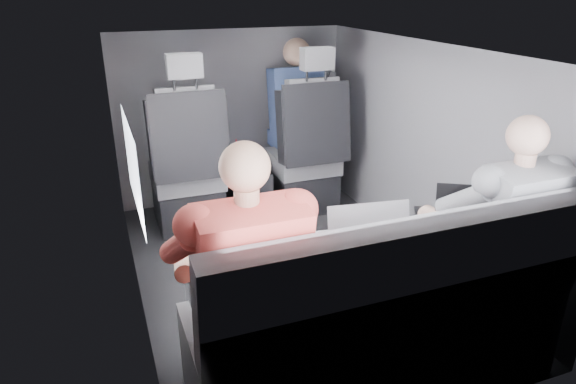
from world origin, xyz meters
name	(u,v)px	position (x,y,z in m)	size (l,w,h in m)	color
floor	(290,271)	(0.00, 0.00, 0.00)	(2.60, 2.60, 0.00)	black
ceiling	(290,48)	(0.00, 0.00, 1.35)	(2.60, 2.60, 0.00)	#B2B2AD
panel_left	(128,190)	(-0.90, 0.00, 0.68)	(0.02, 2.60, 1.35)	#56565B
panel_right	(423,152)	(0.90, 0.00, 0.68)	(0.02, 2.60, 1.35)	#56565B
panel_front	(231,117)	(0.00, 1.30, 0.68)	(1.80, 0.02, 1.35)	#56565B
panel_back	(422,284)	(0.00, -1.30, 0.68)	(1.80, 0.02, 1.35)	#56565B
side_window	(132,166)	(-0.88, -0.30, 0.90)	(0.02, 0.75, 0.42)	white
seatbelt	(315,115)	(0.45, 0.67, 0.80)	(0.05, 0.01, 0.65)	black
front_seat_left	(188,176)	(-0.45, 0.84, 0.40)	(0.52, 0.58, 1.26)	black
front_seat_right	(305,161)	(0.45, 0.84, 0.40)	(0.52, 0.58, 1.26)	black
center_console	(248,191)	(0.00, 0.88, 0.20)	(0.24, 0.48, 0.41)	black
rear_bench	(380,330)	(0.00, -1.06, 0.31)	(1.60, 0.57, 0.92)	#58585C
soda_cup	(237,163)	(-0.10, 0.81, 0.46)	(0.08, 0.08, 0.24)	white
laptop_white	(236,258)	(-0.55, -0.82, 0.64)	(0.37, 0.35, 0.27)	white
laptop_silver	(357,238)	(-0.01, -0.84, 0.63)	(0.39, 0.36, 0.25)	silver
laptop_black	(457,215)	(0.56, -0.78, 0.63)	(0.39, 0.42, 0.23)	black
passenger_rear_left	(241,281)	(-0.57, -0.97, 0.62)	(0.49, 0.61, 1.20)	#37363C
passenger_rear_right	(491,233)	(0.61, -0.97, 0.61)	(0.47, 0.60, 1.18)	navy
passenger_front_right	(296,108)	(0.48, 1.10, 0.76)	(0.41, 0.41, 0.86)	navy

